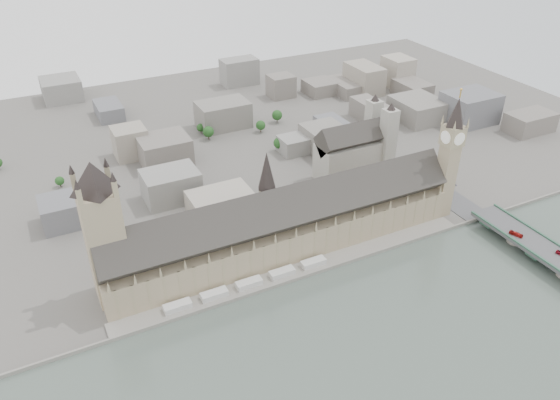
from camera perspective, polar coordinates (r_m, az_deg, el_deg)
name	(u,v)px	position (r m, az deg, el deg)	size (l,w,h in m)	color
ground	(296,265)	(393.50, 1.70, -6.85)	(900.00, 900.00, 0.00)	#595651
embankment_wall	(306,276)	(382.40, 2.78, -7.91)	(600.00, 1.50, 3.00)	gray
river_terrace	(301,270)	(387.76, 2.23, -7.35)	(270.00, 15.00, 2.00)	gray
terrace_tents	(249,283)	(372.59, -3.26, -8.67)	(118.00, 7.00, 4.00)	silver
palace_of_westminster	(284,225)	(394.12, 0.40, -2.68)	(265.00, 40.73, 55.44)	gray
elizabeth_tower	(450,150)	(441.10, 17.37, 5.04)	(17.00, 17.00, 107.50)	gray
victoria_tower	(103,227)	(352.33, -18.05, -2.67)	(30.00, 30.00, 100.00)	gray
central_tower	(267,182)	(376.57, -1.38, 1.86)	(13.00, 13.00, 48.00)	gray
westminster_bridge	(558,264)	(432.87, 27.03, -6.00)	(25.00, 325.00, 10.25)	#474749
westminster_abbey	(355,151)	(499.09, 7.84, 5.15)	(68.00, 36.00, 64.00)	#A5A195
city_skyline_inland	(185,120)	(581.76, -9.88, 8.24)	(720.00, 360.00, 38.00)	gray
park_trees	(249,219)	(429.42, -3.25, -2.00)	(110.00, 30.00, 15.00)	#1C4117
red_bus_north	(516,234)	(440.76, 23.43, -3.28)	(2.32, 9.90, 2.76)	#A21512
car_approach	(455,184)	(492.25, 17.78, 1.58)	(1.83, 4.51, 1.31)	gray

